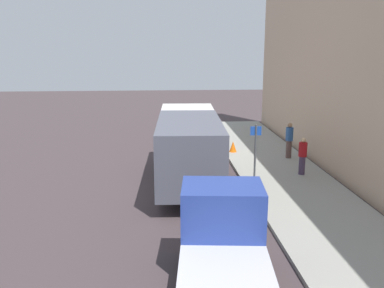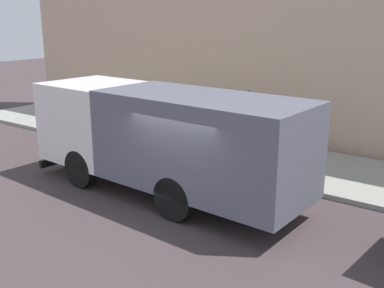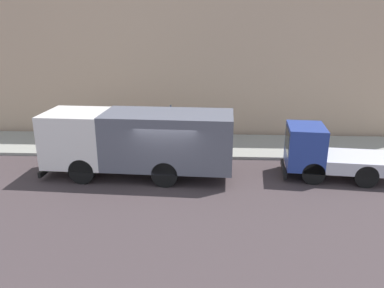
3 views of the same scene
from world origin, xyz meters
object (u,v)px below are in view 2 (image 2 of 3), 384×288
Objects in this scene: pedestrian_walking at (247,123)px; traffic_cone_orange at (117,135)px; street_sign_post at (248,124)px; large_utility_truck at (163,135)px; pedestrian_standing at (189,111)px.

pedestrian_walking is 4.87m from traffic_cone_orange.
traffic_cone_orange is 5.73m from street_sign_post.
pedestrian_standing is (5.29, 3.04, -0.57)m from large_utility_truck.
large_utility_truck is 2.83m from street_sign_post.
pedestrian_walking reaches higher than traffic_cone_orange.
pedestrian_walking is at bearing 5.15° from large_utility_truck.
pedestrian_walking is at bearing 137.06° from pedestrian_standing.
pedestrian_standing is 3.15× the size of traffic_cone_orange.
large_utility_truck is 4.61× the size of pedestrian_standing.
street_sign_post is (-0.10, -5.60, 1.20)m from traffic_cone_orange.
large_utility_truck is 3.29× the size of street_sign_post.
large_utility_truck is at bearing -121.04° from traffic_cone_orange.
traffic_cone_orange is (2.68, 4.46, -1.24)m from large_utility_truck.
traffic_cone_orange is at bearing 23.93° from pedestrian_standing.
street_sign_post is (-2.43, -1.38, 0.62)m from pedestrian_walking.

